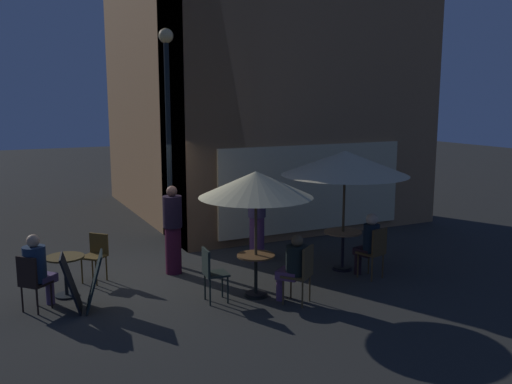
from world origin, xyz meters
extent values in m
plane|color=#2B2B27|center=(0.00, 0.00, 0.00)|extent=(60.00, 60.00, 0.00)
cube|color=#9F7147|center=(4.81, 2.16, 4.98)|extent=(7.22, 1.87, 9.97)
cube|color=#9F7147|center=(2.14, 5.25, 4.98)|extent=(1.87, 8.07, 9.97)
cube|color=beige|center=(4.45, 1.18, 1.25)|extent=(5.05, 0.08, 2.10)
cylinder|color=black|center=(0.61, 0.52, 2.26)|extent=(0.10, 0.10, 4.52)
sphere|color=#F8CF7E|center=(0.61, 0.52, 4.60)|extent=(0.28, 0.28, 0.28)
cube|color=black|center=(-1.26, -1.28, 0.48)|extent=(0.39, 0.59, 0.93)
cube|color=black|center=(-1.61, -1.22, 0.48)|extent=(0.39, 0.59, 0.93)
cylinder|color=black|center=(3.60, -1.30, 0.01)|extent=(0.40, 0.40, 0.03)
cylinder|color=black|center=(3.60, -1.30, 0.38)|extent=(0.06, 0.06, 0.76)
cylinder|color=olive|center=(3.60, -1.30, 0.77)|extent=(0.75, 0.75, 0.03)
cylinder|color=black|center=(1.37, -1.89, 0.01)|extent=(0.40, 0.40, 0.03)
cylinder|color=black|center=(1.37, -1.89, 0.36)|extent=(0.06, 0.06, 0.72)
cylinder|color=brown|center=(1.37, -1.89, 0.73)|extent=(0.65, 0.65, 0.03)
cylinder|color=black|center=(-1.60, -0.43, 0.01)|extent=(0.40, 0.40, 0.03)
cylinder|color=black|center=(-1.60, -0.43, 0.34)|extent=(0.06, 0.06, 0.69)
cylinder|color=#4D3B19|center=(-1.60, -0.43, 0.70)|extent=(0.66, 0.66, 0.03)
cylinder|color=black|center=(3.60, -1.30, 0.03)|extent=(0.36, 0.36, 0.06)
cylinder|color=#4A3921|center=(3.60, -1.30, 1.18)|extent=(0.05, 0.05, 2.35)
cone|color=beige|center=(3.60, -1.30, 2.16)|extent=(2.50, 2.50, 0.48)
cylinder|color=black|center=(1.37, -1.89, 0.03)|extent=(0.36, 0.36, 0.06)
cylinder|color=#4A3C25|center=(1.37, -1.89, 1.07)|extent=(0.05, 0.05, 2.15)
cone|color=beige|center=(1.37, -1.89, 1.98)|extent=(1.96, 1.96, 0.44)
cylinder|color=#4F371A|center=(3.57, -1.85, 0.24)|extent=(0.03, 0.03, 0.48)
cylinder|color=#4F371A|center=(3.90, -1.76, 0.24)|extent=(0.03, 0.03, 0.48)
cylinder|color=#4F371A|center=(3.66, -2.17, 0.24)|extent=(0.03, 0.03, 0.48)
cylinder|color=#4F371A|center=(3.98, -2.09, 0.24)|extent=(0.03, 0.03, 0.48)
cube|color=#4F371A|center=(3.78, -1.97, 0.49)|extent=(0.51, 0.51, 0.04)
cube|color=#4F371A|center=(3.83, -2.15, 0.75)|extent=(0.41, 0.15, 0.48)
cylinder|color=black|center=(0.82, -1.69, 0.23)|extent=(0.03, 0.03, 0.47)
cylinder|color=black|center=(0.79, -1.99, 0.23)|extent=(0.03, 0.03, 0.47)
cylinder|color=black|center=(0.51, -1.66, 0.23)|extent=(0.03, 0.03, 0.47)
cylinder|color=black|center=(0.48, -1.97, 0.23)|extent=(0.03, 0.03, 0.47)
cube|color=black|center=(0.65, -1.83, 0.49)|extent=(0.42, 0.42, 0.04)
cube|color=black|center=(0.48, -1.81, 0.72)|extent=(0.07, 0.39, 0.43)
cylinder|color=brown|center=(1.59, -2.46, 0.24)|extent=(0.03, 0.03, 0.47)
cylinder|color=brown|center=(1.87, -2.25, 0.24)|extent=(0.03, 0.03, 0.47)
cylinder|color=brown|center=(1.81, -2.73, 0.24)|extent=(0.03, 0.03, 0.47)
cylinder|color=brown|center=(2.08, -2.52, 0.24)|extent=(0.03, 0.03, 0.47)
cube|color=brown|center=(1.84, -2.49, 0.49)|extent=(0.60, 0.60, 0.04)
cube|color=brown|center=(1.96, -2.64, 0.75)|extent=(0.36, 0.30, 0.49)
cylinder|color=black|center=(-2.10, -0.68, 0.22)|extent=(0.03, 0.03, 0.43)
cylinder|color=black|center=(-1.90, -0.91, 0.22)|extent=(0.03, 0.03, 0.43)
cylinder|color=black|center=(-2.34, -0.89, 0.22)|extent=(0.03, 0.03, 0.43)
cylinder|color=black|center=(-2.13, -1.12, 0.22)|extent=(0.03, 0.03, 0.43)
cube|color=black|center=(-2.12, -0.90, 0.45)|extent=(0.55, 0.55, 0.04)
cube|color=black|center=(-2.25, -1.02, 0.71)|extent=(0.29, 0.32, 0.47)
cylinder|color=#563E17|center=(-1.03, -0.11, 0.24)|extent=(0.03, 0.03, 0.48)
cylinder|color=#563E17|center=(-1.25, 0.12, 0.24)|extent=(0.03, 0.03, 0.48)
cylinder|color=#563E17|center=(-0.80, 0.11, 0.24)|extent=(0.03, 0.03, 0.48)
cylinder|color=#563E17|center=(-1.02, 0.34, 0.24)|extent=(0.03, 0.03, 0.48)
cube|color=#563E17|center=(-1.02, 0.12, 0.49)|extent=(0.56, 0.56, 0.04)
cube|color=#563E17|center=(-0.90, 0.24, 0.70)|extent=(0.30, 0.31, 0.38)
cube|color=black|center=(3.74, -1.83, 0.49)|extent=(0.39, 0.43, 0.14)
cylinder|color=black|center=(3.70, -1.68, 0.24)|extent=(0.14, 0.14, 0.49)
cylinder|color=black|center=(3.78, -1.97, 0.77)|extent=(0.31, 0.31, 0.56)
sphere|color=beige|center=(3.78, -1.97, 1.15)|extent=(0.23, 0.23, 0.23)
cube|color=#633C61|center=(1.75, -2.38, 0.49)|extent=(0.52, 0.51, 0.14)
cylinder|color=#633C61|center=(1.65, -2.25, 0.24)|extent=(0.14, 0.14, 0.49)
cylinder|color=black|center=(1.84, -2.49, 0.74)|extent=(0.38, 0.38, 0.50)
sphere|color=brown|center=(1.84, -2.49, 1.08)|extent=(0.20, 0.20, 0.20)
cube|color=#544069|center=(-2.01, -0.81, 0.49)|extent=(0.51, 0.51, 0.14)
cylinder|color=#544069|center=(-1.89, -0.70, 0.24)|extent=(0.14, 0.14, 0.49)
cylinder|color=#1C2E47|center=(-2.12, -0.90, 0.78)|extent=(0.36, 0.36, 0.58)
sphere|color=tan|center=(-2.12, -0.90, 1.16)|extent=(0.21, 0.21, 0.21)
cylinder|color=#62375F|center=(2.33, 0.03, 0.48)|extent=(0.32, 0.32, 0.95)
cylinder|color=#51405C|center=(2.33, 0.03, 1.25)|extent=(0.37, 0.37, 0.59)
sphere|color=#94664C|center=(2.33, 0.03, 1.64)|extent=(0.22, 0.22, 0.22)
cylinder|color=#441227|center=(0.48, -0.02, 0.47)|extent=(0.32, 0.32, 0.93)
cylinder|color=black|center=(0.48, -0.02, 1.24)|extent=(0.37, 0.37, 0.62)
sphere|color=brown|center=(0.48, -0.02, 1.64)|extent=(0.21, 0.21, 0.21)
camera|label=1|loc=(-2.69, -10.14, 3.41)|focal=38.70mm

